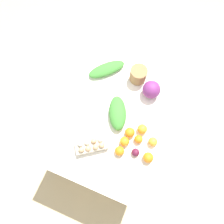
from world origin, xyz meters
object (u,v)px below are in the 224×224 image
cabbage_purple (151,90)px  orange_1 (139,139)px  paper_bag (138,75)px  greens_bunch_beet_tops (118,113)px  orange_6 (148,158)px  orange_5 (130,132)px  orange_4 (125,141)px  orange_2 (153,142)px  greens_bunch_kale (107,69)px  beet_root (135,152)px  orange_3 (142,129)px  egg_carton (91,145)px  orange_0 (120,151)px

cabbage_purple → orange_1: (0.42, 0.05, -0.04)m
paper_bag → greens_bunch_beet_tops: paper_bag is taller
orange_6 → orange_5: bearing=-123.1°
orange_4 → orange_5: bearing=171.7°
orange_1 → orange_2: orange_2 is taller
orange_1 → paper_bag: bearing=-159.2°
greens_bunch_beet_tops → orange_2: (0.11, 0.34, -0.01)m
greens_bunch_kale → orange_2: bearing=52.1°
beet_root → orange_4: (-0.04, -0.11, 0.01)m
greens_bunch_kale → greens_bunch_beet_tops: bearing=35.3°
orange_3 → orange_6: orange_6 is taller
egg_carton → orange_2: 0.47m
paper_bag → orange_1: bearing=20.8°
egg_carton → greens_bunch_kale: size_ratio=0.77×
beet_root → orange_5: orange_5 is taller
cabbage_purple → egg_carton: size_ratio=0.58×
greens_bunch_kale → orange_3: 0.61m
orange_6 → beet_root: bearing=-91.0°
beet_root → egg_carton: bearing=-76.2°
paper_bag → orange_2: bearing=31.9°
orange_2 → orange_5: size_ratio=0.91×
egg_carton → orange_0: bearing=-24.1°
greens_bunch_kale → orange_5: bearing=40.7°
orange_4 → orange_6: 0.21m
egg_carton → orange_2: size_ratio=3.65×
beet_root → orange_0: (0.04, -0.12, 0.01)m
beet_root → orange_1: 0.10m
orange_1 → orange_4: 0.11m
orange_1 → greens_bunch_kale: bearing=-135.3°
beet_root → orange_5: bearing=-142.9°
beet_root → orange_3: orange_3 is taller
beet_root → orange_1: orange_1 is taller
orange_2 → orange_6: bearing=2.8°
paper_bag → greens_bunch_beet_tops: bearing=-5.3°
greens_bunch_kale → orange_1: size_ratio=5.04×
orange_0 → paper_bag: bearing=-171.9°
paper_bag → beet_root: 0.65m
cabbage_purple → orange_0: bearing=-5.6°
egg_carton → orange_3: 0.41m
egg_carton → orange_4: (-0.13, 0.22, -0.01)m
orange_0 → orange_6: size_ratio=0.94×
greens_bunch_beet_tops → orange_3: 0.23m
paper_bag → greens_bunch_kale: size_ratio=0.43×
greens_bunch_beet_tops → orange_6: greens_bunch_beet_tops is taller
greens_bunch_kale → orange_5: orange_5 is taller
egg_carton → orange_4: egg_carton is taller
orange_5 → orange_0: bearing=-6.9°
greens_bunch_kale → orange_2: (0.45, 0.58, 0.00)m
egg_carton → beet_root: bearing=-21.7°
greens_bunch_kale → orange_3: bearing=50.4°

